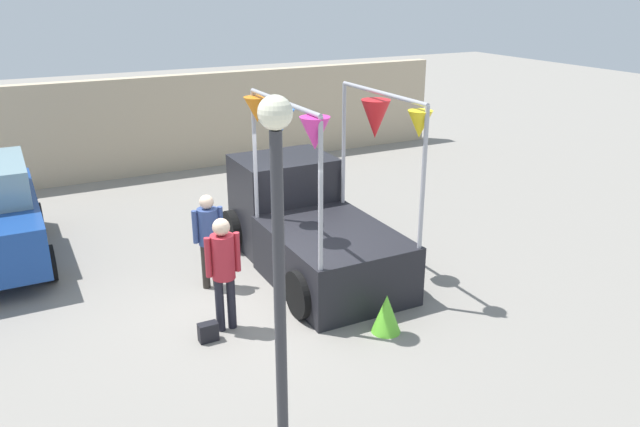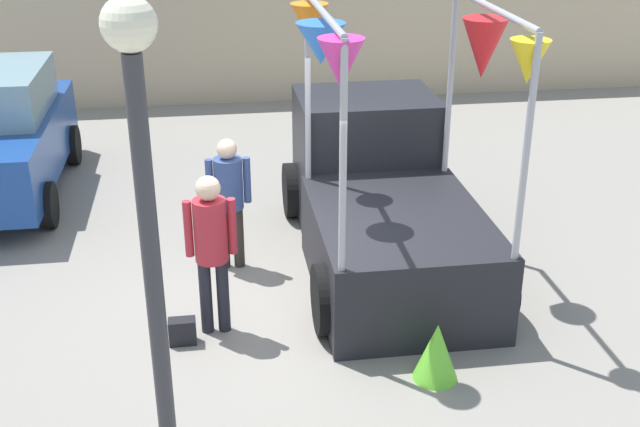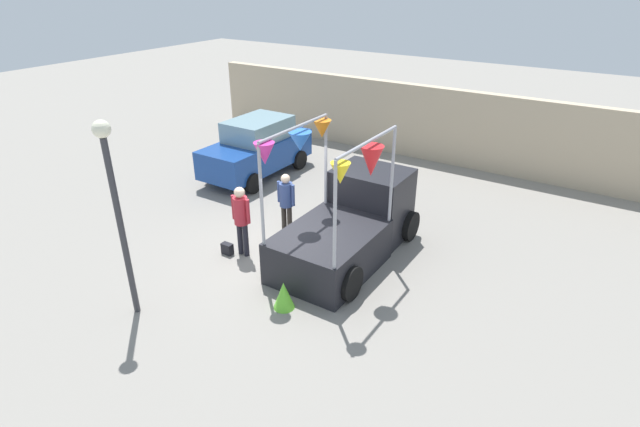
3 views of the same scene
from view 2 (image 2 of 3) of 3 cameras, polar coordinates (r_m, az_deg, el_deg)
name	(u,v)px [view 2 (image 2 of 3)]	position (r m, az deg, el deg)	size (l,w,h in m)	color
ground_plane	(294,300)	(9.21, -1.84, -6.20)	(60.00, 60.00, 0.00)	gray
vendor_truck	(380,190)	(9.95, 4.26, 1.66)	(2.40, 4.07, 3.26)	black
person_customer	(211,240)	(8.22, -7.76, -1.86)	(0.53, 0.34, 1.77)	black
person_vendor	(229,192)	(9.58, -6.50, 1.55)	(0.53, 0.34, 1.65)	#2D2823
handbag	(182,331)	(8.50, -9.76, -8.26)	(0.28, 0.16, 0.28)	black
street_lamp	(148,226)	(4.99, -12.13, -0.85)	(0.32, 0.32, 3.96)	#333338
brick_boundary_wall	(246,37)	(16.60, -5.30, 12.37)	(18.00, 0.36, 2.60)	tan
folded_kite_bundle_lime	(436,352)	(7.87, 8.28, -9.69)	(0.44, 0.44, 0.60)	#66CC33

